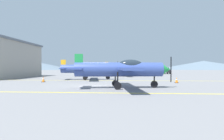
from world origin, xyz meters
TOP-DOWN VIEW (x-y plane):
  - ground_plane at (0.00, 0.00)m, footprint 400.00×400.00m
  - apron_line_near at (0.00, -4.00)m, footprint 80.00×0.16m
  - apron_line_far at (0.00, 7.20)m, footprint 80.00×0.16m
  - airplane_near at (2.50, -1.11)m, footprint 7.58×8.69m
  - airplane_mid at (-2.07, 8.79)m, footprint 7.59×8.69m
  - airplane_far at (2.54, 18.88)m, footprint 7.58×8.70m
  - airplane_back at (-0.61, 30.12)m, footprint 7.60×8.66m
  - car_sedan at (12.90, 33.88)m, footprint 2.06×4.32m
  - traffic_cone_front at (-6.23, 4.30)m, footprint 0.36×0.36m
  - traffic_cone_side at (7.93, 4.15)m, footprint 0.36×0.36m
  - hill_left at (-77.75, 132.02)m, footprint 72.84×72.84m
  - hill_centerleft at (72.76, 158.23)m, footprint 86.33×86.33m

SIDE VIEW (x-z plane):
  - ground_plane at x=0.00m, z-range 0.00..0.00m
  - apron_line_near at x=0.00m, z-range 0.00..0.01m
  - apron_line_far at x=0.00m, z-range 0.00..0.01m
  - traffic_cone_front at x=-6.23m, z-range -0.01..0.58m
  - traffic_cone_side at x=7.93m, z-range -0.01..0.58m
  - car_sedan at x=12.90m, z-range 0.03..1.65m
  - airplane_near at x=2.50m, z-range 0.16..2.76m
  - airplane_mid at x=-2.07m, z-range 0.16..2.76m
  - airplane_far at x=2.54m, z-range 0.16..2.76m
  - airplane_back at x=-0.61m, z-range 0.16..2.76m
  - hill_centerleft at x=72.76m, z-range 0.00..7.81m
  - hill_left at x=-77.75m, z-range 0.00..8.04m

